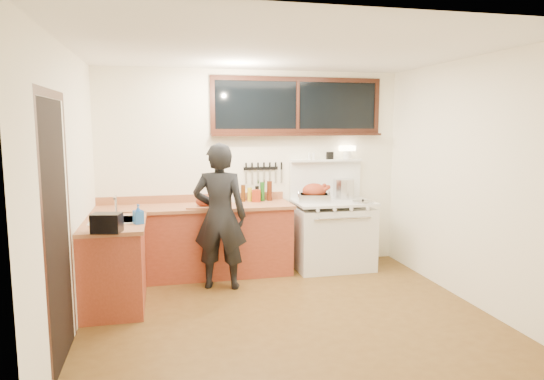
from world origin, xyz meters
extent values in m
cube|color=#573916|center=(0.00, 0.00, -0.01)|extent=(4.00, 3.50, 0.02)
cube|color=white|center=(0.00, 1.77, 1.30)|extent=(4.00, 0.05, 2.60)
cube|color=white|center=(0.00, -1.77, 1.30)|extent=(4.00, 0.05, 2.60)
cube|color=white|center=(-2.02, 0.00, 1.30)|extent=(0.05, 3.50, 2.60)
cube|color=white|center=(2.02, 0.00, 1.30)|extent=(0.05, 3.50, 2.60)
cube|color=white|center=(0.00, 0.00, 2.62)|extent=(4.00, 3.50, 0.05)
cube|color=maroon|center=(-0.80, 1.45, 0.43)|extent=(2.40, 0.60, 0.86)
cube|color=#A46441|center=(-0.80, 1.44, 0.88)|extent=(2.44, 0.64, 0.04)
cube|color=#A46441|center=(-0.80, 1.74, 0.95)|extent=(2.40, 0.03, 0.10)
sphere|color=#B78C38|center=(-1.80, 1.17, 0.70)|extent=(0.03, 0.03, 0.03)
sphere|color=#B78C38|center=(-1.30, 1.17, 0.70)|extent=(0.03, 0.03, 0.03)
sphere|color=#B78C38|center=(-0.80, 1.17, 0.70)|extent=(0.03, 0.03, 0.03)
sphere|color=#B78C38|center=(-0.30, 1.17, 0.70)|extent=(0.03, 0.03, 0.03)
sphere|color=#B78C38|center=(0.15, 1.17, 0.70)|extent=(0.03, 0.03, 0.03)
cube|color=maroon|center=(-1.70, 0.62, 0.43)|extent=(0.60, 1.05, 0.86)
cube|color=#A46441|center=(-1.69, 0.62, 0.88)|extent=(0.64, 1.09, 0.04)
cube|color=white|center=(-1.68, 0.70, 0.84)|extent=(0.45, 0.40, 0.14)
cube|color=white|center=(-1.68, 0.70, 0.91)|extent=(0.50, 0.45, 0.01)
cylinder|color=silver|center=(-1.68, 0.88, 1.02)|extent=(0.02, 0.02, 0.24)
cylinder|color=silver|center=(-1.68, 0.80, 1.13)|extent=(0.02, 0.18, 0.02)
cube|color=white|center=(1.00, 1.40, 0.41)|extent=(1.00, 0.70, 0.82)
cube|color=white|center=(1.00, 1.40, 0.89)|extent=(1.02, 0.72, 0.03)
cube|color=white|center=(1.00, 1.06, 0.52)|extent=(0.88, 0.02, 0.46)
cylinder|color=silver|center=(1.00, 1.03, 0.74)|extent=(0.75, 0.02, 0.02)
cylinder|color=white|center=(0.67, 1.04, 0.85)|extent=(0.04, 0.03, 0.04)
cylinder|color=white|center=(0.89, 1.04, 0.85)|extent=(0.04, 0.03, 0.04)
cylinder|color=white|center=(1.11, 1.04, 0.85)|extent=(0.04, 0.03, 0.04)
cylinder|color=white|center=(1.33, 1.04, 0.85)|extent=(0.04, 0.03, 0.04)
cube|color=white|center=(1.00, 1.72, 1.15)|extent=(1.00, 0.05, 0.50)
cube|color=white|center=(1.00, 1.69, 1.41)|extent=(1.00, 0.12, 0.03)
cylinder|color=white|center=(1.30, 1.69, 1.49)|extent=(0.11, 0.11, 0.11)
cube|color=#FFE5B2|center=(1.30, 1.69, 1.58)|extent=(0.20, 0.10, 0.07)
cube|color=black|center=(1.05, 1.69, 1.48)|extent=(0.09, 0.05, 0.10)
cylinder|color=white|center=(0.82, 1.69, 1.47)|extent=(0.04, 0.04, 0.09)
cylinder|color=white|center=(0.76, 1.69, 1.47)|extent=(0.04, 0.04, 0.09)
cube|color=black|center=(0.60, 1.73, 2.15)|extent=(2.20, 0.01, 0.62)
cube|color=black|center=(0.60, 1.73, 2.49)|extent=(2.32, 0.04, 0.06)
cube|color=black|center=(0.60, 1.73, 1.81)|extent=(2.32, 0.04, 0.06)
cube|color=black|center=(-0.53, 1.73, 2.15)|extent=(0.06, 0.04, 0.62)
cube|color=black|center=(1.73, 1.73, 2.15)|extent=(0.06, 0.04, 0.62)
cube|color=black|center=(0.60, 1.73, 2.15)|extent=(0.04, 0.04, 0.62)
cube|color=black|center=(0.60, 1.68, 1.76)|extent=(2.32, 0.13, 0.03)
cube|color=black|center=(-1.99, -0.55, 1.05)|extent=(0.01, 0.86, 2.10)
cube|color=black|center=(-1.99, -1.03, 1.05)|extent=(0.01, 0.07, 2.10)
cube|color=black|center=(-1.99, -0.07, 1.05)|extent=(0.01, 0.07, 2.10)
cube|color=black|center=(-1.99, -0.55, 2.14)|extent=(0.01, 1.04, 0.07)
cube|color=black|center=(0.10, 1.74, 1.32)|extent=(0.46, 0.02, 0.04)
cube|color=silver|center=(-0.10, 1.72, 1.21)|extent=(0.02, 0.00, 0.18)
cube|color=black|center=(-0.10, 1.72, 1.35)|extent=(0.02, 0.02, 0.10)
cube|color=silver|center=(-0.02, 1.72, 1.21)|extent=(0.02, 0.00, 0.18)
cube|color=black|center=(-0.02, 1.72, 1.35)|extent=(0.02, 0.02, 0.10)
cube|color=silver|center=(0.06, 1.72, 1.21)|extent=(0.02, 0.00, 0.18)
cube|color=black|center=(0.06, 1.72, 1.35)|extent=(0.02, 0.02, 0.10)
cube|color=silver|center=(0.14, 1.72, 1.21)|extent=(0.03, 0.00, 0.18)
cube|color=black|center=(0.14, 1.72, 1.35)|extent=(0.02, 0.02, 0.10)
cube|color=silver|center=(0.22, 1.72, 1.21)|extent=(0.03, 0.00, 0.18)
cube|color=black|center=(0.22, 1.72, 1.35)|extent=(0.02, 0.02, 0.10)
cube|color=silver|center=(0.30, 1.72, 1.21)|extent=(0.03, 0.00, 0.18)
cube|color=black|center=(0.30, 1.72, 1.35)|extent=(0.02, 0.02, 0.10)
cube|color=silver|center=(0.38, 1.72, 1.21)|extent=(0.03, 0.00, 0.18)
cube|color=black|center=(0.38, 1.72, 1.35)|extent=(0.02, 0.02, 0.10)
imported|color=black|center=(-0.55, 0.95, 0.85)|extent=(0.71, 0.56, 1.70)
imported|color=blue|center=(-1.43, 0.46, 1.00)|extent=(0.12, 0.12, 0.20)
cube|color=black|center=(-1.70, 0.12, 0.99)|extent=(0.29, 0.23, 0.18)
cube|color=#A46441|center=(-0.69, 1.28, 0.91)|extent=(0.46, 0.39, 0.02)
ellipsoid|color=maroon|center=(-0.69, 1.28, 0.98)|extent=(0.25, 0.20, 0.13)
sphere|color=maroon|center=(-0.59, 1.33, 1.00)|extent=(0.05, 0.05, 0.05)
sphere|color=maroon|center=(-0.59, 1.23, 1.00)|extent=(0.05, 0.05, 0.05)
cube|color=silver|center=(0.75, 1.42, 0.95)|extent=(0.46, 0.39, 0.10)
cube|color=#3F3F42|center=(0.75, 1.42, 0.98)|extent=(0.41, 0.34, 0.03)
torus|color=silver|center=(0.54, 1.42, 1.00)|extent=(0.04, 0.10, 0.10)
torus|color=silver|center=(0.95, 1.42, 1.00)|extent=(0.04, 0.10, 0.10)
ellipsoid|color=maroon|center=(0.75, 1.42, 1.04)|extent=(0.36, 0.31, 0.20)
cylinder|color=maroon|center=(0.85, 1.34, 1.06)|extent=(0.12, 0.07, 0.09)
sphere|color=maroon|center=(0.91, 1.34, 1.09)|extent=(0.06, 0.06, 0.06)
cylinder|color=maroon|center=(0.85, 1.50, 1.06)|extent=(0.12, 0.07, 0.09)
sphere|color=maroon|center=(0.91, 1.50, 1.09)|extent=(0.06, 0.06, 0.06)
cylinder|color=silver|center=(1.22, 1.59, 1.03)|extent=(0.33, 0.33, 0.26)
cylinder|color=silver|center=(1.18, 1.58, 0.95)|extent=(0.18, 0.18, 0.11)
cylinder|color=black|center=(1.14, 1.69, 1.00)|extent=(0.06, 0.14, 0.02)
cylinder|color=silver|center=(1.34, 1.20, 0.91)|extent=(0.29, 0.29, 0.02)
sphere|color=black|center=(1.34, 1.20, 0.93)|extent=(0.03, 0.03, 0.03)
cube|color=#9B2E10|center=(0.01, 1.56, 0.98)|extent=(0.13, 0.11, 0.16)
cylinder|color=white|center=(-0.27, 1.63, 0.99)|extent=(0.10, 0.10, 0.17)
cylinder|color=black|center=(-0.16, 1.63, 1.01)|extent=(0.06, 0.06, 0.22)
cylinder|color=black|center=(-0.07, 1.63, 0.99)|extent=(0.06, 0.06, 0.18)
cylinder|color=black|center=(0.03, 1.63, 1.00)|extent=(0.05, 0.05, 0.20)
cylinder|color=black|center=(0.10, 1.63, 1.02)|extent=(0.06, 0.06, 0.25)
cylinder|color=black|center=(0.20, 1.63, 1.03)|extent=(0.07, 0.07, 0.26)
camera|label=1|loc=(-1.19, -4.54, 1.91)|focal=32.00mm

